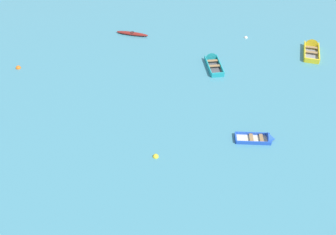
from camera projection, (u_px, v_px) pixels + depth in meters
name	position (u px, v px, depth m)	size (l,w,h in m)	color
rowboat_blue_back_row_right	(264.00, 139.00, 26.82)	(2.84, 1.08, 0.92)	beige
kayak_maroon_back_row_center	(132.00, 34.00, 39.32)	(3.50, 1.22, 0.33)	maroon
rowboat_turquoise_outer_right	(212.00, 61.00, 34.99)	(1.79, 3.75, 1.08)	#4C4C51
rowboat_yellow_midfield_left	(311.00, 47.00, 36.94)	(2.06, 4.10, 1.25)	gray
mooring_buoy_central	(18.00, 68.00, 34.38)	(0.48, 0.48, 0.48)	orange
mooring_buoy_between_boats_right	(246.00, 38.00, 38.92)	(0.37, 0.37, 0.37)	silver
mooring_buoy_midfield	(156.00, 157.00, 25.64)	(0.41, 0.41, 0.41)	yellow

